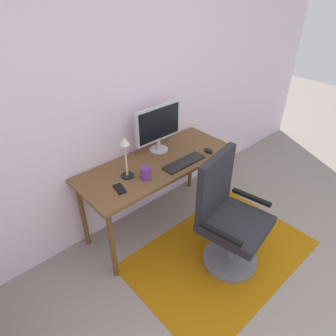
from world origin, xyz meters
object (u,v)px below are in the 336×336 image
cell_phone (120,189)px  desk_lamp (125,152)px  computer_mouse (209,151)px  keyboard (184,162)px  desk (158,169)px  coffee_cup (146,173)px  office_chair (228,221)px  monitor (158,125)px

cell_phone → desk_lamp: desk_lamp is taller
computer_mouse → keyboard: bearing=177.1°
desk → cell_phone: size_ratio=10.83×
keyboard → desk_lamp: size_ratio=1.16×
desk → coffee_cup: size_ratio=14.05×
desk_lamp → office_chair: 1.03m
cell_phone → computer_mouse: bearing=7.0°
desk_lamp → coffee_cup: bearing=-52.4°
monitor → coffee_cup: bearing=-143.3°
coffee_cup → cell_phone: size_ratio=0.77×
monitor → office_chair: bearing=-90.9°
desk_lamp → monitor: bearing=18.2°
keyboard → desk_lamp: (-0.50, 0.18, 0.23)m
coffee_cup → office_chair: office_chair is taller
cell_phone → office_chair: bearing=-33.3°
computer_mouse → cell_phone: bearing=174.9°
cell_phone → desk_lamp: 0.30m
desk_lamp → office_chair: size_ratio=0.35×
desk → monitor: 0.41m
keyboard → computer_mouse: bearing=-2.9°
desk → office_chair: 0.79m
desk → monitor: monitor is taller
desk → desk_lamp: (-0.34, -0.00, 0.32)m
coffee_cup → desk_lamp: 0.25m
keyboard → computer_mouse: computer_mouse is taller
desk → coffee_cup: coffee_cup is taller
monitor → keyboard: monitor is taller
desk → coffee_cup: bearing=-151.6°
coffee_cup → cell_phone: 0.26m
coffee_cup → cell_phone: bearing=174.6°
cell_phone → coffee_cup: bearing=6.7°
desk → coffee_cup: (-0.24, -0.13, 0.13)m
desk → computer_mouse: size_ratio=14.58×
desk → cell_phone: 0.51m
cell_phone → desk_lamp: size_ratio=0.38×
desk → keyboard: 0.26m
cell_phone → desk_lamp: (0.15, 0.11, 0.24)m
office_chair → keyboard: bearing=76.9°
keyboard → cell_phone: 0.66m
desk → cell_phone: cell_phone is taller
monitor → computer_mouse: (0.33, -0.35, -0.25)m
computer_mouse → desk_lamp: bearing=166.8°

